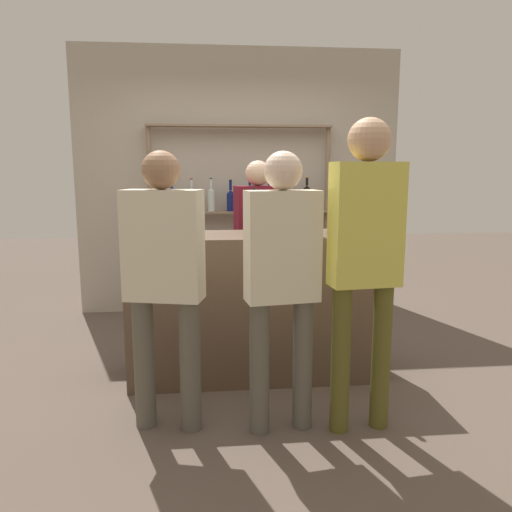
{
  "coord_description": "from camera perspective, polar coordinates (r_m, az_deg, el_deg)",
  "views": [
    {
      "loc": [
        -0.35,
        -3.58,
        1.54
      ],
      "look_at": [
        0.0,
        0.0,
        0.91
      ],
      "focal_mm": 35.0,
      "sensor_mm": 36.0,
      "label": 1
    }
  ],
  "objects": [
    {
      "name": "counter_bottle_0",
      "position": [
        3.6,
        8.91,
        4.34
      ],
      "size": [
        0.09,
        0.09,
        0.32
      ],
      "color": "black",
      "rests_on": "bar_counter"
    },
    {
      "name": "bar_counter",
      "position": [
        3.74,
        -0.0,
        -5.69
      ],
      "size": [
        1.85,
        0.56,
        1.08
      ],
      "primitive_type": "cube",
      "color": "brown",
      "rests_on": "ground_plane"
    },
    {
      "name": "customer_center",
      "position": [
        2.85,
        3.01,
        -1.69
      ],
      "size": [
        0.44,
        0.24,
        1.64
      ],
      "rotation": [
        0.0,
        0.0,
        1.71
      ],
      "color": "#575347",
      "rests_on": "ground_plane"
    },
    {
      "name": "wine_glass",
      "position": [
        3.5,
        7.06,
        3.97
      ],
      "size": [
        0.07,
        0.07,
        0.15
      ],
      "color": "silver",
      "rests_on": "bar_counter"
    },
    {
      "name": "server_behind_counter",
      "position": [
        4.3,
        0.22,
        2.15
      ],
      "size": [
        0.42,
        0.25,
        1.62
      ],
      "rotation": [
        0.0,
        0.0,
        -1.34
      ],
      "color": "black",
      "rests_on": "ground_plane"
    },
    {
      "name": "cork_jar",
      "position": [
        3.67,
        1.32,
        3.81
      ],
      "size": [
        0.11,
        0.11,
        0.16
      ],
      "color": "silver",
      "rests_on": "bar_counter"
    },
    {
      "name": "ground_plane",
      "position": [
        3.92,
        -0.0,
        -13.3
      ],
      "size": [
        16.0,
        16.0,
        0.0
      ],
      "primitive_type": "plane",
      "color": "brown"
    },
    {
      "name": "counter_bottle_2",
      "position": [
        3.73,
        -10.05,
        4.36
      ],
      "size": [
        0.08,
        0.08,
        0.31
      ],
      "color": "silver",
      "rests_on": "bar_counter"
    },
    {
      "name": "back_shelf",
      "position": [
        5.3,
        -1.8,
        7.13
      ],
      "size": [
        1.92,
        0.18,
        1.99
      ],
      "color": "#897056",
      "rests_on": "ground_plane"
    },
    {
      "name": "counter_bottle_3",
      "position": [
        3.72,
        -0.14,
        4.58
      ],
      "size": [
        0.07,
        0.07,
        0.33
      ],
      "color": "black",
      "rests_on": "bar_counter"
    },
    {
      "name": "counter_bottle_1",
      "position": [
        3.7,
        9.69,
        4.34
      ],
      "size": [
        0.07,
        0.07,
        0.31
      ],
      "color": "black",
      "rests_on": "bar_counter"
    },
    {
      "name": "back_wall",
      "position": [
        5.48,
        -1.95,
        8.39
      ],
      "size": [
        3.45,
        0.12,
        2.8
      ],
      "primitive_type": "cube",
      "color": "#B2A899",
      "rests_on": "ground_plane"
    },
    {
      "name": "customer_right",
      "position": [
        2.9,
        12.38,
        0.93
      ],
      "size": [
        0.42,
        0.24,
        1.82
      ],
      "rotation": [
        0.0,
        0.0,
        1.68
      ],
      "color": "brown",
      "rests_on": "ground_plane"
    },
    {
      "name": "customer_left",
      "position": [
        2.92,
        -10.47,
        -1.7
      ],
      "size": [
        0.48,
        0.29,
        1.65
      ],
      "rotation": [
        0.0,
        0.0,
        1.33
      ],
      "color": "#575347",
      "rests_on": "ground_plane"
    }
  ]
}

